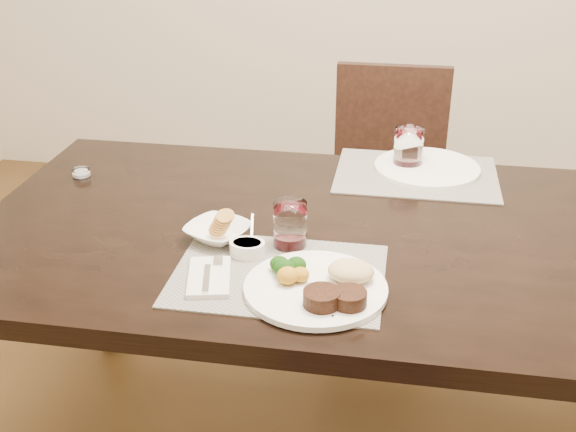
% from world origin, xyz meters
% --- Properties ---
extents(dining_table, '(2.00, 1.00, 0.75)m').
position_xyz_m(dining_table, '(0.00, 0.00, 0.67)').
color(dining_table, black).
rests_on(dining_table, ground).
extents(chair_far, '(0.42, 0.42, 0.90)m').
position_xyz_m(chair_far, '(0.00, 0.93, 0.50)').
color(chair_far, black).
rests_on(chair_far, ground).
extents(placemat_near, '(0.46, 0.34, 0.00)m').
position_xyz_m(placemat_near, '(-0.20, -0.24, 0.75)').
color(placemat_near, gray).
rests_on(placemat_near, dining_table).
extents(placemat_far, '(0.46, 0.34, 0.00)m').
position_xyz_m(placemat_far, '(0.09, 0.38, 0.75)').
color(placemat_far, gray).
rests_on(placemat_far, dining_table).
extents(dinner_plate, '(0.30, 0.30, 0.05)m').
position_xyz_m(dinner_plate, '(-0.09, -0.30, 0.77)').
color(dinner_plate, white).
rests_on(dinner_plate, placemat_near).
extents(napkin_fork, '(0.12, 0.18, 0.02)m').
position_xyz_m(napkin_fork, '(-0.34, -0.29, 0.76)').
color(napkin_fork, silver).
rests_on(napkin_fork, placemat_near).
extents(steak_knife, '(0.05, 0.25, 0.01)m').
position_xyz_m(steak_knife, '(-0.06, -0.35, 0.76)').
color(steak_knife, silver).
rests_on(steak_knife, placemat_near).
extents(cracker_bowl, '(0.19, 0.19, 0.06)m').
position_xyz_m(cracker_bowl, '(-0.37, -0.10, 0.77)').
color(cracker_bowl, white).
rests_on(cracker_bowl, placemat_near).
extents(sauce_ramekin, '(0.08, 0.12, 0.07)m').
position_xyz_m(sauce_ramekin, '(-0.28, -0.17, 0.77)').
color(sauce_ramekin, white).
rests_on(sauce_ramekin, placemat_near).
extents(wine_glass_near, '(0.08, 0.08, 0.11)m').
position_xyz_m(wine_glass_near, '(-0.19, -0.10, 0.80)').
color(wine_glass_near, silver).
rests_on(wine_glass_near, placemat_near).
extents(far_plate, '(0.30, 0.30, 0.01)m').
position_xyz_m(far_plate, '(0.12, 0.42, 0.76)').
color(far_plate, white).
rests_on(far_plate, placemat_far).
extents(wine_glass_far, '(0.09, 0.09, 0.12)m').
position_xyz_m(wine_glass_far, '(0.07, 0.43, 0.81)').
color(wine_glass_far, silver).
rests_on(wine_glass_far, placemat_far).
extents(salt_cellar, '(0.05, 0.05, 0.02)m').
position_xyz_m(salt_cellar, '(-0.85, 0.21, 0.76)').
color(salt_cellar, silver).
rests_on(salt_cellar, dining_table).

